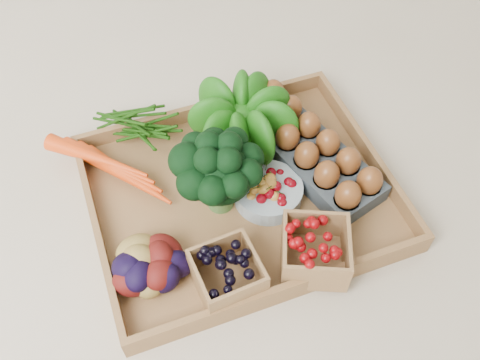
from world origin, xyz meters
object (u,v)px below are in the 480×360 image
object	(u,v)px
egg_carton	(306,151)
tray	(240,196)
broccoli	(220,184)
cherry_bowl	(268,192)

from	to	relation	value
egg_carton	tray	bearing A→B (deg)	178.24
broccoli	egg_carton	distance (m)	0.20
tray	broccoli	xyz separation A→B (m)	(-0.04, -0.01, 0.07)
tray	cherry_bowl	xyz separation A→B (m)	(0.05, -0.03, 0.02)
tray	egg_carton	world-z (taller)	egg_carton
tray	egg_carton	bearing A→B (deg)	14.06
broccoli	tray	bearing A→B (deg)	10.06
egg_carton	cherry_bowl	bearing A→B (deg)	-164.83
tray	cherry_bowl	size ratio (longest dim) A/B	4.27
cherry_bowl	broccoli	bearing A→B (deg)	168.30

